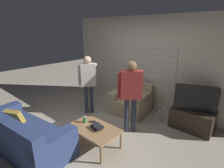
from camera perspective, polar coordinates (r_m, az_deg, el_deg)
The scene contains 13 objects.
ground_plane at distance 4.01m, azimuth -5.95°, elevation -15.85°, with size 16.00×16.00×0.00m, color #B2A893.
wall_back at distance 5.03m, azimuth 10.82°, elevation 6.63°, with size 5.20×0.08×2.55m.
couch_blue at distance 3.83m, azimuth -27.37°, elevation -14.50°, with size 2.13×1.06×0.78m.
armchair_beige at distance 4.88m, azimuth 6.32°, elevation -5.49°, with size 1.05×1.01×0.77m.
coffee_table at distance 3.49m, azimuth -6.00°, elevation -14.55°, with size 0.99×0.62×0.39m.
tv_stand at distance 4.45m, azimuth 24.69°, elevation -10.34°, with size 0.89×0.54×0.48m.
tv at distance 4.26m, azimuth 25.56°, elevation -4.18°, with size 0.89×0.51×0.55m.
person_left_standing at distance 4.58m, azimuth -7.83°, elevation 1.81°, with size 0.51×0.71×1.55m.
person_right_standing at distance 3.67m, azimuth 6.18°, elevation -1.46°, with size 0.51×0.81×1.59m.
book_stack at distance 3.43m, azimuth -4.98°, elevation -13.74°, with size 0.26×0.20×0.07m.
soda_can at distance 3.65m, azimuth -8.90°, elevation -11.39°, with size 0.07×0.07×0.13m.
spare_remote at distance 3.66m, azimuth -6.42°, elevation -12.10°, with size 0.12×0.12×0.02m.
floor_fan at distance 4.58m, azimuth 15.35°, elevation -9.07°, with size 0.33×0.20×0.41m.
Camera 1 is at (2.49, -2.25, 2.20)m, focal length 28.00 mm.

